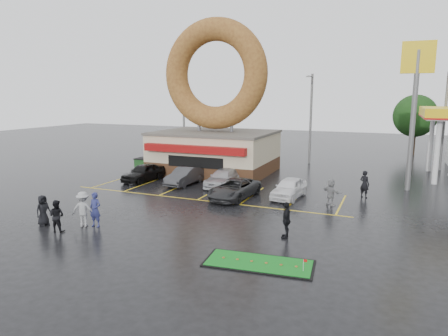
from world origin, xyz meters
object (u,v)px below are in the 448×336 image
at_px(streetlight_right, 445,119).
at_px(person_blue, 95,210).
at_px(streetlight_left, 183,114).
at_px(shell_sign, 416,88).
at_px(car_grey, 234,189).
at_px(donut_shop, 215,123).
at_px(car_silver, 223,178).
at_px(car_black, 144,172).
at_px(dumpster, 147,166).
at_px(car_white, 289,188).
at_px(person_cameraman, 286,220).
at_px(putting_green, 259,263).
at_px(streetlight_mid, 311,117).
at_px(car_dgrey, 185,176).

height_order(streetlight_right, person_blue, streetlight_right).
bearing_deg(streetlight_right, person_blue, -125.90).
bearing_deg(streetlight_left, shell_sign, -18.99).
xyz_separation_m(shell_sign, car_grey, (-10.88, -7.21, -6.72)).
distance_m(donut_shop, car_silver, 7.04).
xyz_separation_m(car_black, car_silver, (6.71, 0.80, -0.07)).
bearing_deg(streetlight_right, dumpster, -153.61).
xyz_separation_m(car_black, car_grey, (8.85, -2.27, -0.06)).
bearing_deg(car_white, person_cameraman, -71.59).
height_order(person_blue, putting_green, person_blue).
xyz_separation_m(streetlight_mid, streetlight_right, (12.00, 1.00, 0.00)).
distance_m(streetlight_left, car_silver, 16.19).
relative_size(shell_sign, car_dgrey, 2.60).
bearing_deg(car_grey, streetlight_left, 134.74).
relative_size(donut_shop, car_dgrey, 3.31).
height_order(car_black, dumpster, car_black).
bearing_deg(person_cameraman, car_grey, -146.96).
bearing_deg(shell_sign, car_white, -142.86).
xyz_separation_m(car_black, person_cameraman, (13.98, -8.42, 0.19)).
bearing_deg(car_black, shell_sign, 19.79).
relative_size(car_white, person_cameraman, 2.23).
bearing_deg(car_grey, car_white, 30.36).
distance_m(car_black, dumpster, 3.20).
height_order(car_silver, car_grey, car_grey).
height_order(streetlight_mid, car_grey, streetlight_mid).
height_order(streetlight_left, dumpster, streetlight_left).
height_order(shell_sign, streetlight_right, shell_sign).
relative_size(streetlight_left, person_blue, 4.86).
xyz_separation_m(car_silver, car_grey, (2.13, -3.08, 0.02)).
relative_size(shell_sign, dumpster, 5.89).
relative_size(streetlight_right, dumpster, 5.00).
height_order(shell_sign, streetlight_mid, shell_sign).
xyz_separation_m(streetlight_right, dumpster, (-24.30, -12.06, -4.13)).
bearing_deg(dumpster, person_blue, -68.12).
bearing_deg(shell_sign, donut_shop, 176.53).
bearing_deg(car_silver, dumpster, 167.47).
bearing_deg(car_silver, streetlight_left, 130.62).
xyz_separation_m(streetlight_left, dumpster, (1.70, -10.06, -4.13)).
distance_m(car_black, putting_green, 18.18).
distance_m(car_silver, person_blue, 11.76).
height_order(streetlight_right, dumpster, streetlight_right).
bearing_deg(donut_shop, putting_green, -60.69).
xyz_separation_m(streetlight_left, car_black, (3.27, -12.85, -4.07)).
bearing_deg(dumpster, putting_green, -45.29).
xyz_separation_m(car_white, dumpster, (-13.81, 3.53, -0.03)).
distance_m(streetlight_mid, streetlight_right, 12.04).
xyz_separation_m(person_cameraman, dumpster, (-15.55, 11.22, -0.25)).
xyz_separation_m(donut_shop, car_silver, (2.98, -5.10, -3.83)).
xyz_separation_m(person_blue, dumpster, (-5.81, 13.48, -0.28)).
relative_size(streetlight_right, car_silver, 2.04).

